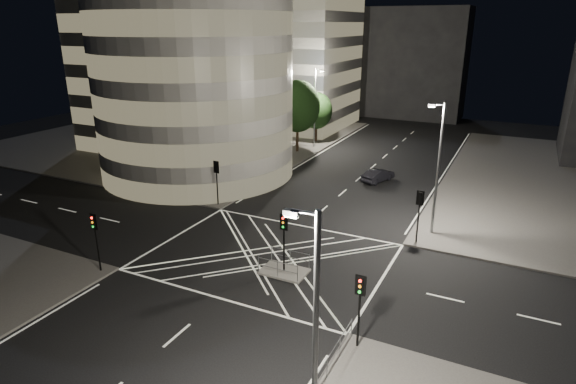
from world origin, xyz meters
The scene contains 23 objects.
ground centered at (0.00, 0.00, 0.00)m, with size 120.00×120.00×0.00m, color black.
sidewalk_far_left centered at (-29.00, 27.00, 0.07)m, with size 42.00×42.00×0.15m, color #4D4B48.
central_island centered at (2.00, -1.50, 0.07)m, with size 3.00×2.00×0.15m, color slate.
office_tower_curved centered at (-20.74, 18.74, 12.65)m, with size 30.00×29.00×27.20m.
office_block_rear centered at (-22.00, 42.00, 11.15)m, with size 24.00×16.00×22.00m, color gray.
building_far_end centered at (-4.00, 58.00, 9.00)m, with size 18.00×8.00×18.00m, color black.
tree_a centered at (-10.50, 9.00, 4.80)m, with size 4.61×4.61×7.31m.
tree_b centered at (-10.50, 15.00, 4.52)m, with size 3.95×3.95×6.65m.
tree_c centered at (-10.50, 21.00, 4.05)m, with size 3.65×3.65×6.01m.
tree_d centered at (-10.50, 27.00, 5.81)m, with size 5.56×5.56×8.86m.
tree_e centered at (-10.50, 33.00, 4.32)m, with size 4.27×4.27×6.64m.
traffic_signal_fl centered at (-8.80, 6.80, 2.91)m, with size 0.55×0.22×4.00m.
traffic_signal_nl centered at (-8.80, -6.80, 2.91)m, with size 0.55×0.22×4.00m.
traffic_signal_fr centered at (8.80, 6.80, 2.91)m, with size 0.55×0.22×4.00m.
traffic_signal_nr centered at (8.80, -6.80, 2.91)m, with size 0.55×0.22×4.00m.
traffic_signal_island centered at (2.00, -1.50, 2.91)m, with size 0.55×0.22×4.00m.
street_lamp_left_near centered at (-9.44, 12.00, 5.54)m, with size 1.25×0.25×10.00m.
street_lamp_left_far centered at (-9.44, 30.00, 5.54)m, with size 1.25×0.25×10.00m.
street_lamp_right_far centered at (9.44, 9.00, 5.54)m, with size 1.25×0.25×10.00m.
street_lamp_right_near centered at (9.44, -14.00, 5.54)m, with size 1.25×0.25×10.00m.
railing_island_south centered at (2.00, -2.40, 0.70)m, with size 2.80×0.06×1.10m, color slate.
railing_island_north centered at (2.00, -0.60, 0.70)m, with size 2.80×0.06×1.10m, color slate.
sedan centered at (2.02, 19.93, 0.67)m, with size 1.42×4.07×1.34m, color black.
Camera 1 is at (14.65, -26.48, 15.47)m, focal length 30.00 mm.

